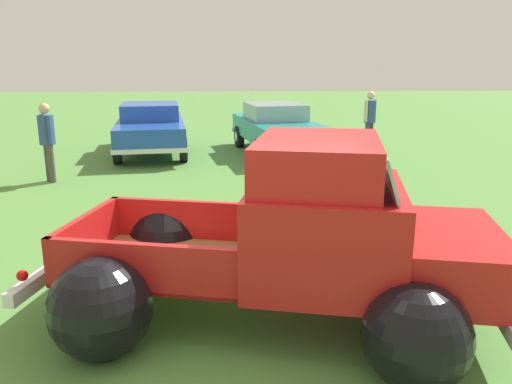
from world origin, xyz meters
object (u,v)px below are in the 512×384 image
(vintage_pickup_truck, at_px, (299,251))
(spectator_1, at_px, (47,138))
(spectator_2, at_px, (370,117))
(show_car_0, at_px, (151,126))
(show_car_1, at_px, (276,127))

(vintage_pickup_truck, height_order, spectator_1, vintage_pickup_truck)
(spectator_1, relative_size, spectator_2, 0.99)
(vintage_pickup_truck, xyz_separation_m, spectator_1, (-4.78, 6.38, 0.24))
(show_car_0, xyz_separation_m, show_car_1, (3.63, -0.17, -0.00))
(show_car_0, bearing_deg, spectator_2, 82.53)
(show_car_1, bearing_deg, vintage_pickup_truck, -13.97)
(show_car_1, height_order, spectator_2, spectator_2)
(vintage_pickup_truck, xyz_separation_m, show_car_1, (0.53, 9.77, 0.02))
(vintage_pickup_truck, distance_m, show_car_0, 10.41)
(spectator_1, bearing_deg, show_car_1, 175.25)
(show_car_1, relative_size, spectator_1, 2.61)
(show_car_0, bearing_deg, show_car_1, 79.12)
(show_car_1, relative_size, spectator_2, 2.59)
(spectator_1, height_order, spectator_2, spectator_2)
(spectator_2, bearing_deg, spectator_1, -109.57)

